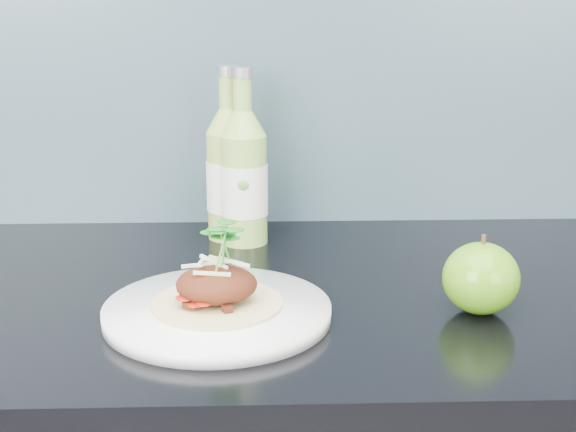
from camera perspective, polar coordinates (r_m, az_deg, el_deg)
name	(u,v)px	position (r m, az deg, el deg)	size (l,w,h in m)	color
dinner_plate	(217,312)	(0.89, -5.05, -6.80)	(0.26, 0.26, 0.02)	white
pork_taco	(217,281)	(0.88, -5.11, -4.63)	(0.15, 0.15, 0.10)	tan
green_apple	(481,278)	(0.92, 13.56, -4.33)	(0.09, 0.09, 0.09)	#51850E
cider_bottle_left	(230,174)	(1.15, -4.16, 2.99)	(0.08, 0.08, 0.25)	#96B44B
cider_bottle_right	(244,178)	(1.13, -3.17, 2.72)	(0.07, 0.07, 0.25)	#8CBA4D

